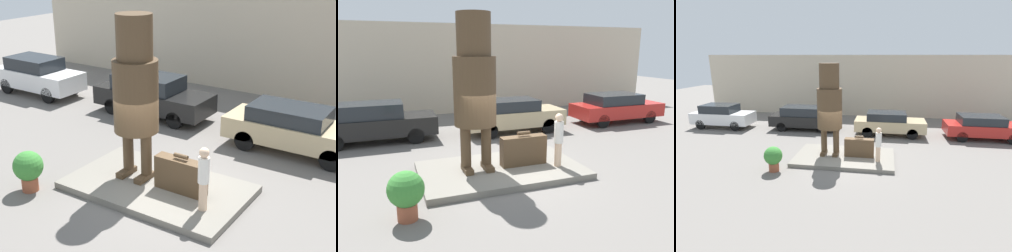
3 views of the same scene
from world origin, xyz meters
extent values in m
plane|color=slate|center=(0.00, 0.00, 0.00)|extent=(60.00, 60.00, 0.00)
cube|color=slate|center=(0.00, 0.00, 0.09)|extent=(4.92, 2.95, 0.19)
cube|color=beige|center=(0.00, 10.21, 2.56)|extent=(28.00, 0.60, 5.12)
cube|color=#4C3823|center=(-1.07, 0.00, 0.26)|extent=(0.24, 0.70, 0.15)
cube|color=#4C3823|center=(-0.44, 0.00, 0.26)|extent=(0.24, 0.70, 0.15)
cylinder|color=#4C3823|center=(-1.07, 0.11, 0.95)|extent=(0.31, 0.31, 1.23)
cylinder|color=#4C3823|center=(-0.44, 0.11, 0.95)|extent=(0.31, 0.31, 1.23)
cylinder|color=#4C3823|center=(-0.76, 0.11, 2.56)|extent=(1.23, 1.23, 1.97)
cylinder|color=#4C3823|center=(-0.76, 0.11, 4.13)|extent=(0.96, 0.96, 1.18)
cube|color=#4C3823|center=(0.74, 0.01, 0.65)|extent=(1.45, 0.38, 0.92)
cylinder|color=#4C3823|center=(0.74, 0.01, 1.21)|extent=(0.40, 0.11, 0.11)
cylinder|color=beige|center=(1.69, -0.50, 0.56)|extent=(0.22, 0.22, 0.75)
cylinder|color=white|center=(1.69, -0.50, 1.27)|extent=(0.28, 0.28, 0.67)
sphere|color=beige|center=(1.69, -0.50, 1.73)|extent=(0.25, 0.25, 0.25)
cube|color=silver|center=(-9.60, 4.58, 0.74)|extent=(4.26, 1.70, 0.78)
cube|color=#1E2328|center=(-9.81, 4.58, 1.40)|extent=(2.34, 1.53, 0.55)
cylinder|color=black|center=(-8.28, 5.34, 0.35)|extent=(0.69, 0.18, 0.69)
cylinder|color=black|center=(-8.28, 3.81, 0.35)|extent=(0.69, 0.18, 0.69)
cylinder|color=black|center=(-10.92, 5.34, 0.35)|extent=(0.69, 0.18, 0.69)
cylinder|color=black|center=(-10.92, 3.81, 0.35)|extent=(0.69, 0.18, 0.69)
cube|color=black|center=(-3.60, 5.00, 0.69)|extent=(4.75, 1.76, 0.73)
cube|color=#1E2328|center=(-3.83, 5.00, 1.34)|extent=(2.61, 1.58, 0.58)
cylinder|color=black|center=(-2.12, 5.79, 0.32)|extent=(0.65, 0.18, 0.65)
cylinder|color=black|center=(-2.12, 4.21, 0.32)|extent=(0.65, 0.18, 0.65)
cylinder|color=black|center=(-5.07, 5.79, 0.32)|extent=(0.65, 0.18, 0.65)
cylinder|color=black|center=(-5.07, 4.21, 0.32)|extent=(0.65, 0.18, 0.65)
cube|color=tan|center=(2.26, 4.56, 0.69)|extent=(4.49, 1.71, 0.70)
cube|color=#1E2328|center=(2.04, 4.56, 1.28)|extent=(2.47, 1.54, 0.48)
cylinder|color=black|center=(3.65, 5.33, 0.34)|extent=(0.68, 0.18, 0.68)
cylinder|color=black|center=(3.65, 3.80, 0.34)|extent=(0.68, 0.18, 0.68)
cylinder|color=black|center=(0.87, 5.33, 0.34)|extent=(0.68, 0.18, 0.68)
cylinder|color=black|center=(0.87, 3.80, 0.34)|extent=(0.68, 0.18, 0.68)
cube|color=#B2231E|center=(8.02, 4.61, 0.66)|extent=(4.61, 1.85, 0.66)
cube|color=#1E2328|center=(7.79, 4.61, 1.24)|extent=(2.54, 1.66, 0.50)
cylinder|color=black|center=(9.45, 5.45, 0.33)|extent=(0.66, 0.18, 0.66)
cylinder|color=black|center=(6.59, 5.45, 0.33)|extent=(0.66, 0.18, 0.66)
cylinder|color=black|center=(6.59, 3.78, 0.33)|extent=(0.66, 0.18, 0.66)
cylinder|color=brown|center=(-2.93, -1.92, 0.20)|extent=(0.45, 0.45, 0.39)
sphere|color=#387F33|center=(-2.93, -1.92, 0.74)|extent=(0.82, 0.82, 0.82)
camera|label=1|loc=(6.47, -9.42, 6.26)|focal=50.00mm
camera|label=2|loc=(-3.22, -8.94, 3.77)|focal=35.00mm
camera|label=3|loc=(1.95, -12.22, 5.07)|focal=28.00mm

